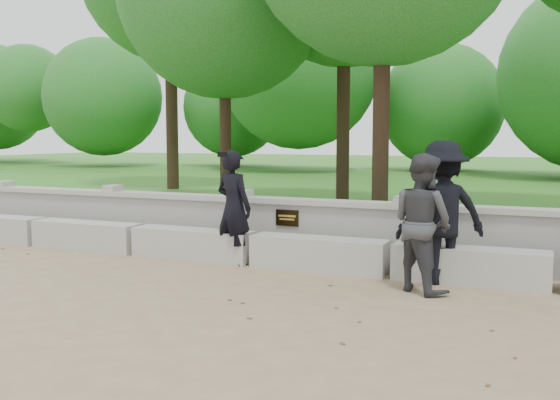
% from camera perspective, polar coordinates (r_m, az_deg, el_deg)
% --- Properties ---
extents(ground, '(80.00, 80.00, 0.00)m').
position_cam_1_polar(ground, '(7.40, -8.94, -8.55)').
color(ground, '#98825D').
rests_on(ground, ground).
extents(lawn, '(40.00, 22.00, 0.25)m').
position_cam_1_polar(lawn, '(20.50, 12.34, 0.92)').
color(lawn, '#2D5F16').
rests_on(lawn, ground).
extents(concrete_bench, '(11.90, 0.45, 0.45)m').
position_cam_1_polar(concrete_bench, '(8.98, -2.49, -4.47)').
color(concrete_bench, '#A8A69F').
rests_on(concrete_bench, ground).
extents(parapet_wall, '(12.50, 0.35, 0.90)m').
position_cam_1_polar(parapet_wall, '(9.57, -0.68, -2.38)').
color(parapet_wall, '#9E9C95').
rests_on(parapet_wall, ground).
extents(man_main, '(0.68, 0.63, 1.64)m').
position_cam_1_polar(man_main, '(8.92, -4.25, -0.69)').
color(man_main, black).
rests_on(man_main, ground).
extents(visitor_left, '(1.01, 0.96, 1.64)m').
position_cam_1_polar(visitor_left, '(7.53, 12.87, -2.04)').
color(visitor_left, '#36363A').
rests_on(visitor_left, ground).
extents(visitor_mid, '(1.33, 1.18, 1.78)m').
position_cam_1_polar(visitor_mid, '(8.00, 14.57, -1.10)').
color(visitor_mid, black).
rests_on(visitor_mid, ground).
extents(shrub_a, '(0.41, 0.41, 0.66)m').
position_cam_1_polar(shrub_a, '(12.26, -14.91, -0.23)').
color(shrub_a, '#376E25').
rests_on(shrub_a, lawn).
extents(shrub_b, '(0.32, 0.36, 0.55)m').
position_cam_1_polar(shrub_b, '(10.48, -2.53, -1.33)').
color(shrub_b, '#376E25').
rests_on(shrub_b, lawn).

